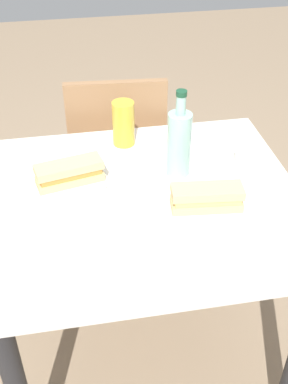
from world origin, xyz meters
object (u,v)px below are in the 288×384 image
(chair_far, at_px, (117,153))
(baguette_sandwich_near, at_px, (207,198))
(plate_near, at_px, (206,209))
(beer_glass, at_px, (123,123))
(knife_near, at_px, (199,196))
(dining_table, at_px, (144,229))
(water_bottle, at_px, (179,142))
(knife_far, at_px, (63,173))
(plate_far, at_px, (71,184))
(baguette_sandwich_far, at_px, (69,173))
(olive_bowl, at_px, (251,156))

(chair_far, xyz_separation_m, baguette_sandwich_near, (0.17, -0.70, 0.28))
(plate_near, bearing_deg, beer_glass, 113.47)
(plate_near, bearing_deg, knife_near, 97.04)
(beer_glass, bearing_deg, knife_near, -64.50)
(chair_far, height_order, beer_glass, beer_glass)
(knife_near, bearing_deg, baguette_sandwich_near, -82.96)
(dining_table, bearing_deg, beer_glass, 92.63)
(plate_near, distance_m, baguette_sandwich_near, 0.04)
(chair_far, bearing_deg, water_bottle, -74.94)
(chair_far, bearing_deg, knife_far, -115.80)
(chair_far, height_order, knife_far, chair_far)
(chair_far, distance_m, water_bottle, 0.62)
(knife_far, distance_m, water_bottle, 0.37)
(knife_far, bearing_deg, plate_near, -30.74)
(plate_far, relative_size, water_bottle, 0.80)
(baguette_sandwich_near, xyz_separation_m, baguette_sandwich_far, (-0.37, 0.19, 0.00))
(knife_near, distance_m, water_bottle, 0.18)
(knife_near, relative_size, water_bottle, 0.64)
(plate_near, relative_size, knife_far, 1.38)
(baguette_sandwich_near, bearing_deg, dining_table, 150.02)
(chair_far, bearing_deg, knife_near, -75.94)
(plate_near, xyz_separation_m, plate_far, (-0.37, 0.19, 0.00))
(knife_far, bearing_deg, water_bottle, -5.25)
(chair_far, distance_m, plate_far, 0.60)
(dining_table, height_order, plate_near, plate_near)
(baguette_sandwich_near, bearing_deg, beer_glass, 113.47)
(dining_table, distance_m, plate_far, 0.27)
(plate_far, bearing_deg, dining_table, -24.54)
(knife_far, bearing_deg, plate_far, -64.73)
(knife_far, relative_size, water_bottle, 0.58)
(baguette_sandwich_far, bearing_deg, baguette_sandwich_near, -26.97)
(beer_glass, bearing_deg, plate_far, -132.08)
(plate_far, bearing_deg, baguette_sandwich_far, -26.57)
(knife_far, bearing_deg, baguette_sandwich_far, -64.73)
(water_bottle, bearing_deg, dining_table, -139.82)
(chair_far, distance_m, plate_near, 0.76)
(dining_table, bearing_deg, knife_near, -15.84)
(plate_far, relative_size, baguette_sandwich_far, 1.07)
(dining_table, xyz_separation_m, plate_near, (0.16, -0.09, 0.13))
(knife_near, distance_m, beer_glass, 0.40)
(knife_far, relative_size, beer_glass, 1.06)
(plate_far, height_order, baguette_sandwich_far, baguette_sandwich_far)
(dining_table, xyz_separation_m, plate_far, (-0.21, 0.10, 0.13))
(chair_far, distance_m, beer_glass, 0.42)
(chair_far, distance_m, knife_far, 0.57)
(plate_near, xyz_separation_m, olive_bowl, (0.22, 0.23, 0.01))
(dining_table, relative_size, plate_near, 4.16)
(dining_table, bearing_deg, chair_far, 90.62)
(baguette_sandwich_far, xyz_separation_m, olive_bowl, (0.59, 0.04, -0.03))
(knife_far, bearing_deg, dining_table, -31.27)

